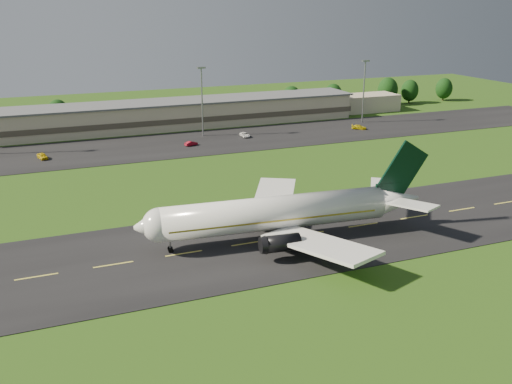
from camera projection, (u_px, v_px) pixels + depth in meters
name	position (u px, v px, depth m)	size (l,w,h in m)	color
ground	(308.00, 234.00, 98.11)	(360.00, 360.00, 0.00)	#224210
taxiway	(308.00, 234.00, 98.09)	(220.00, 30.00, 0.10)	black
apron	(194.00, 143.00, 161.60)	(260.00, 30.00, 0.10)	black
airliner	(279.00, 213.00, 94.65)	(51.28, 42.03, 15.57)	white
terminal	(193.00, 113.00, 183.92)	(145.00, 16.00, 8.40)	#C6B297
light_mast_centre	(202.00, 93.00, 166.39)	(2.40, 1.20, 20.35)	gray
light_mast_east	(364.00, 84.00, 185.62)	(2.40, 1.20, 20.35)	gray
tree_line	(281.00, 99.00, 205.29)	(192.70, 8.74, 10.55)	black
service_vehicle_a	(42.00, 156.00, 144.77)	(1.78, 4.43, 1.51)	gold
service_vehicle_b	(191.00, 143.00, 158.29)	(1.31, 3.75, 1.24)	maroon
service_vehicle_c	(245.00, 135.00, 168.59)	(2.13, 4.62, 1.28)	silver
service_vehicle_d	(359.00, 127.00, 178.80)	(1.88, 4.64, 1.35)	#C5B00B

